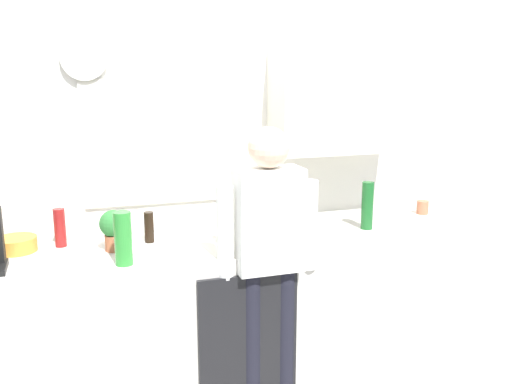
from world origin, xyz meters
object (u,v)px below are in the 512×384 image
object	(u,v)px
mixing_bowl	(16,244)
storage_canister	(271,218)
bottle_olive_oil	(286,226)
bottle_clear_soda	(123,239)
bottle_green_wine	(367,206)
bottle_amber_beer	(269,224)
bottle_red_vinegar	(60,228)
potted_plant	(113,228)
person_at_sink	(268,247)
cup_white_mug	(51,263)
bottle_dark_sauce	(149,227)
cup_terracotta_mug	(422,207)

from	to	relation	value
mixing_bowl	storage_canister	xyz separation A→B (m)	(1.46, -0.08, 0.04)
bottle_olive_oil	bottle_clear_soda	bearing A→B (deg)	179.83
bottle_olive_oil	bottle_clear_soda	size ratio (longest dim) A/B	0.89
bottle_green_wine	storage_canister	bearing A→B (deg)	167.73
bottle_green_wine	bottle_amber_beer	bearing A→B (deg)	-173.17
bottle_red_vinegar	mixing_bowl	bearing A→B (deg)	-175.35
potted_plant	person_at_sink	size ratio (longest dim) A/B	0.14
bottle_amber_beer	cup_white_mug	bearing A→B (deg)	-174.84
bottle_amber_beer	bottle_olive_oil	bearing A→B (deg)	-64.18
bottle_dark_sauce	cup_white_mug	world-z (taller)	bottle_dark_sauce
bottle_green_wine	person_at_sink	bearing A→B (deg)	-159.69
bottle_olive_oil	bottle_clear_soda	xyz separation A→B (m)	(-0.89, 0.00, 0.01)
bottle_clear_soda	mixing_bowl	bearing A→B (deg)	143.60
bottle_olive_oil	cup_terracotta_mug	world-z (taller)	bottle_olive_oil
bottle_green_wine	cup_white_mug	distance (m)	1.88
potted_plant	bottle_dark_sauce	bearing A→B (deg)	23.89
bottle_clear_soda	potted_plant	size ratio (longest dim) A/B	1.22
cup_terracotta_mug	mixing_bowl	size ratio (longest dim) A/B	0.42
storage_canister	bottle_amber_beer	bearing A→B (deg)	-111.82
bottle_olive_oil	bottle_amber_beer	xyz separation A→B (m)	(-0.06, 0.11, -0.01)
potted_plant	bottle_amber_beer	bearing A→B (deg)	-9.20
bottle_dark_sauce	storage_canister	distance (m)	0.74
bottle_olive_oil	bottle_red_vinegar	world-z (taller)	bottle_olive_oil
bottle_olive_oil	potted_plant	world-z (taller)	bottle_olive_oil
bottle_dark_sauce	bottle_amber_beer	distance (m)	0.70
bottle_red_vinegar	cup_white_mug	distance (m)	0.42
person_at_sink	bottle_dark_sauce	bearing A→B (deg)	156.05
bottle_amber_beer	bottle_dark_sauce	bearing A→B (deg)	160.62
bottle_green_wine	bottle_clear_soda	distance (m)	1.53
mixing_bowl	storage_canister	world-z (taller)	storage_canister
bottle_red_vinegar	storage_canister	distance (m)	1.24
bottle_amber_beer	potted_plant	distance (m)	0.88
bottle_red_vinegar	potted_plant	distance (m)	0.33
bottle_red_vinegar	person_at_sink	xyz separation A→B (m)	(1.07, -0.51, -0.07)
cup_terracotta_mug	storage_canister	distance (m)	1.15
bottle_red_vinegar	cup_white_mug	xyz separation A→B (m)	(-0.04, -0.42, -0.06)
bottle_olive_oil	person_at_sink	distance (m)	0.18
storage_canister	bottle_clear_soda	bearing A→B (deg)	-160.68
bottle_amber_beer	cup_white_mug	size ratio (longest dim) A/B	2.42
bottle_dark_sauce	bottle_clear_soda	bearing A→B (deg)	-117.18
mixing_bowl	potted_plant	world-z (taller)	potted_plant
bottle_red_vinegar	bottle_clear_soda	world-z (taller)	bottle_clear_soda
cup_white_mug	person_at_sink	world-z (taller)	person_at_sink
bottle_dark_sauce	person_at_sink	size ratio (longest dim) A/B	0.11
potted_plant	storage_canister	xyz separation A→B (m)	(0.95, 0.07, -0.05)
bottle_dark_sauce	person_at_sink	xyz separation A→B (m)	(0.58, -0.43, -0.05)
bottle_clear_soda	cup_white_mug	size ratio (longest dim) A/B	2.95
bottle_clear_soda	mixing_bowl	size ratio (longest dim) A/B	1.27
cup_white_mug	mixing_bowl	distance (m)	0.44
bottle_red_vinegar	storage_canister	xyz separation A→B (m)	(1.23, -0.10, -0.03)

